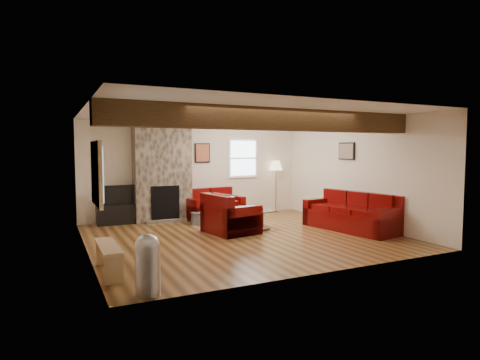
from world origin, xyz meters
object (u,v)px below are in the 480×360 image
object	(u,v)px
armchair_red	(231,213)
coffee_table	(257,219)
tv_cabinet	(118,214)
floor_lamp	(276,168)
loveseat	(214,204)
television	(117,195)
sofa_three	(351,211)

from	to	relation	value
armchair_red	coffee_table	distance (m)	0.73
armchair_red	tv_cabinet	bearing A→B (deg)	33.42
armchair_red	floor_lamp	xyz separation A→B (m)	(2.39, 2.13, 0.83)
loveseat	floor_lamp	xyz separation A→B (m)	(2.05, 0.32, 0.87)
television	loveseat	bearing A→B (deg)	-7.20
sofa_three	coffee_table	size ratio (longest dim) A/B	2.38
loveseat	armchair_red	size ratio (longest dim) A/B	1.40
loveseat	coffee_table	size ratio (longest dim) A/B	1.61
armchair_red	floor_lamp	world-z (taller)	floor_lamp
coffee_table	floor_lamp	xyz separation A→B (m)	(1.70, 2.01, 1.03)
sofa_three	tv_cabinet	size ratio (longest dim) A/B	2.23
floor_lamp	coffee_table	bearing A→B (deg)	-130.19
coffee_table	loveseat	bearing A→B (deg)	101.91
loveseat	television	bearing A→B (deg)	164.26
loveseat	armchair_red	xyz separation A→B (m)	(-0.33, -1.81, 0.04)
loveseat	television	distance (m)	2.41
coffee_table	tv_cabinet	distance (m)	3.38
coffee_table	television	size ratio (longest dim) A/B	1.13
loveseat	tv_cabinet	distance (m)	2.40
sofa_three	loveseat	world-z (taller)	sofa_three
sofa_three	tv_cabinet	bearing A→B (deg)	-132.70
sofa_three	floor_lamp	xyz separation A→B (m)	(-0.15, 3.01, 0.84)
television	floor_lamp	distance (m)	4.46
sofa_three	television	distance (m)	5.48
loveseat	sofa_three	bearing A→B (deg)	-59.21
sofa_three	television	xyz separation A→B (m)	(-4.58, 2.99, 0.30)
sofa_three	tv_cabinet	world-z (taller)	sofa_three
loveseat	armchair_red	world-z (taller)	armchair_red
coffee_table	tv_cabinet	size ratio (longest dim) A/B	0.94
armchair_red	coffee_table	world-z (taller)	armchair_red
tv_cabinet	television	size ratio (longest dim) A/B	1.20
tv_cabinet	television	bearing A→B (deg)	0.00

